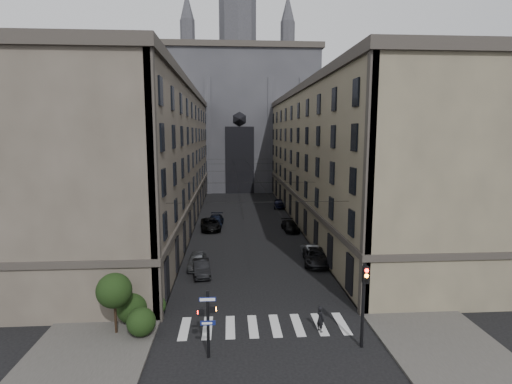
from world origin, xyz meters
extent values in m
plane|color=black|center=(0.00, 0.00, 0.00)|extent=(260.00, 260.00, 0.00)
cube|color=#383533|center=(-10.50, 36.00, 0.07)|extent=(7.00, 80.00, 0.15)
cube|color=#383533|center=(10.50, 36.00, 0.07)|extent=(7.00, 80.00, 0.15)
cube|color=beige|center=(0.00, 5.00, 0.01)|extent=(11.00, 3.20, 0.01)
cube|color=#4B4339|center=(-13.50, 36.00, 9.00)|extent=(13.00, 60.00, 18.00)
cube|color=#38332D|center=(-13.50, 36.00, 18.40)|extent=(13.60, 60.60, 0.90)
cube|color=#38332D|center=(-13.50, 36.00, 4.20)|extent=(13.40, 60.30, 0.50)
cube|color=brown|center=(13.50, 36.00, 9.00)|extent=(13.00, 60.00, 18.00)
cube|color=#38332D|center=(13.50, 36.00, 18.40)|extent=(13.60, 60.60, 0.90)
cube|color=#38332D|center=(13.50, 36.00, 4.20)|extent=(13.40, 60.30, 0.50)
cube|color=#2D2D33|center=(0.00, 75.00, 15.00)|extent=(34.00, 22.00, 30.00)
cube|color=#38332D|center=(0.00, 75.00, 30.50)|extent=(35.00, 23.00, 1.20)
cylinder|color=#2D2D33|center=(0.00, 75.00, 37.00)|extent=(8.40, 8.40, 14.00)
cone|color=#2D2D33|center=(-11.00, 72.00, 36.50)|extent=(3.20, 3.20, 13.00)
cone|color=#2D2D33|center=(11.00, 72.00, 36.50)|extent=(3.20, 3.20, 13.00)
cube|color=black|center=(0.00, 63.95, 7.00)|extent=(6.00, 0.30, 14.00)
cylinder|color=black|center=(-3.50, 1.50, 2.00)|extent=(0.18, 0.18, 4.00)
cube|color=orange|center=(-3.22, 1.50, 2.90)|extent=(0.34, 0.24, 0.38)
cube|color=#FF0C07|center=(-3.88, 1.60, 2.70)|extent=(0.34, 0.24, 0.38)
cube|color=navy|center=(-3.50, 1.37, 3.55)|extent=(0.95, 0.05, 0.24)
cube|color=navy|center=(-3.50, 1.37, 2.15)|extent=(0.85, 0.05, 0.27)
cylinder|color=black|center=(5.60, 2.00, 2.60)|extent=(0.20, 0.20, 5.20)
cube|color=black|center=(5.60, 1.78, 4.60)|extent=(0.34, 0.30, 1.00)
cylinder|color=#FF0C07|center=(5.60, 1.62, 4.92)|extent=(0.22, 0.05, 0.22)
cylinder|color=orange|center=(5.60, 1.62, 4.60)|extent=(0.22, 0.05, 0.22)
cylinder|color=black|center=(5.60, 1.62, 4.28)|extent=(0.22, 0.05, 0.22)
sphere|color=black|center=(-7.80, 4.00, 1.05)|extent=(1.80, 1.80, 1.80)
sphere|color=black|center=(-8.80, 5.80, 1.15)|extent=(2.00, 2.00, 2.00)
sphere|color=black|center=(-7.40, 6.80, 0.85)|extent=(1.40, 1.40, 1.40)
cylinder|color=black|center=(-9.50, 4.50, 1.35)|extent=(0.16, 0.16, 2.40)
sphere|color=black|center=(-9.50, 4.50, 2.95)|extent=(2.20, 2.20, 2.20)
cylinder|color=black|center=(0.00, 10.00, 7.50)|extent=(14.00, 0.03, 0.03)
cylinder|color=black|center=(0.00, 22.00, 7.50)|extent=(14.00, 0.03, 0.03)
cylinder|color=black|center=(0.00, 35.00, 7.50)|extent=(14.00, 0.03, 0.03)
cylinder|color=black|center=(0.00, 48.00, 7.50)|extent=(14.00, 0.03, 0.03)
cylinder|color=black|center=(0.00, 60.00, 7.50)|extent=(14.00, 0.03, 0.03)
cylinder|color=black|center=(-1.30, 36.00, 7.10)|extent=(0.03, 60.00, 0.03)
cylinder|color=black|center=(1.30, 36.00, 7.10)|extent=(0.03, 60.00, 0.03)
imported|color=slate|center=(-5.35, 17.01, 0.71)|extent=(1.69, 4.16, 1.41)
imported|color=black|center=(-4.81, 14.97, 0.67)|extent=(1.94, 4.20, 1.33)
imported|color=black|center=(-4.75, 31.98, 0.75)|extent=(2.98, 5.59, 1.49)
imported|color=black|center=(-4.21, 34.07, 0.74)|extent=(2.37, 5.22, 1.48)
imported|color=gray|center=(6.20, 19.15, 0.64)|extent=(1.89, 4.06, 1.29)
imported|color=black|center=(6.20, 17.37, 0.72)|extent=(3.04, 5.48, 1.45)
imported|color=black|center=(5.66, 30.58, 0.65)|extent=(2.09, 4.61, 1.31)
imported|color=black|center=(6.20, 46.84, 0.74)|extent=(2.14, 4.51, 1.49)
imported|color=black|center=(3.55, 4.04, 0.86)|extent=(0.63, 0.74, 1.71)
camera|label=1|loc=(-2.22, -19.84, 12.74)|focal=28.00mm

